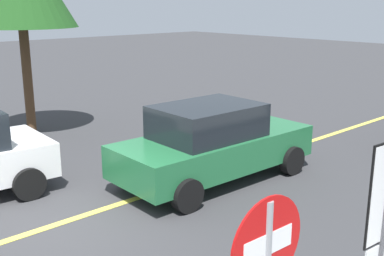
# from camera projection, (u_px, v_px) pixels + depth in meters

# --- Properties ---
(ground_plane) EXTENTS (80.00, 80.00, 0.00)m
(ground_plane) POSITION_uv_depth(u_px,v_px,m) (49.00, 227.00, 8.11)
(ground_plane) COLOR #38383A
(lane_marking_centre) EXTENTS (28.00, 0.16, 0.01)m
(lane_marking_centre) POSITION_uv_depth(u_px,v_px,m) (182.00, 183.00, 10.06)
(lane_marking_centre) COLOR #E0D14C
(speed_limit_sign) EXTENTS (0.54, 0.07, 2.52)m
(speed_limit_sign) POSITION_uv_depth(u_px,v_px,m) (383.00, 219.00, 4.41)
(speed_limit_sign) COLOR #4C4C51
(speed_limit_sign) RESTS_ON ground_plane
(car_green_near_curb) EXTENTS (4.49, 2.07, 1.67)m
(car_green_near_curb) POSITION_uv_depth(u_px,v_px,m) (213.00, 143.00, 10.07)
(car_green_near_curb) COLOR #236B3D
(car_green_near_curb) RESTS_ON ground_plane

